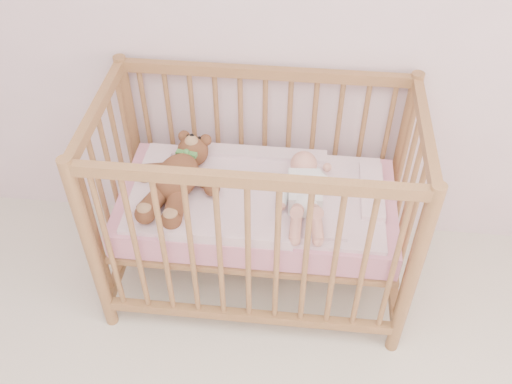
# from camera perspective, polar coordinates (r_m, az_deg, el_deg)

# --- Properties ---
(crib) EXTENTS (1.36, 0.76, 1.00)m
(crib) POSITION_cam_1_polar(r_m,az_deg,el_deg) (2.55, 0.12, -1.18)
(crib) COLOR #9B7242
(crib) RESTS_ON floor
(mattress) EXTENTS (1.22, 0.62, 0.13)m
(mattress) POSITION_cam_1_polar(r_m,az_deg,el_deg) (2.56, 0.12, -1.42)
(mattress) COLOR pink
(mattress) RESTS_ON crib
(blanket) EXTENTS (1.10, 0.58, 0.06)m
(blanket) POSITION_cam_1_polar(r_m,az_deg,el_deg) (2.51, 0.12, -0.21)
(blanket) COLOR pink
(blanket) RESTS_ON mattress
(baby) EXTENTS (0.30, 0.56, 0.13)m
(baby) POSITION_cam_1_polar(r_m,az_deg,el_deg) (2.44, 4.91, 0.39)
(baby) COLOR silver
(baby) RESTS_ON blanket
(teddy_bear) EXTENTS (0.49, 0.62, 0.16)m
(teddy_bear) POSITION_cam_1_polar(r_m,az_deg,el_deg) (2.49, -7.88, 1.47)
(teddy_bear) COLOR brown
(teddy_bear) RESTS_ON blanket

